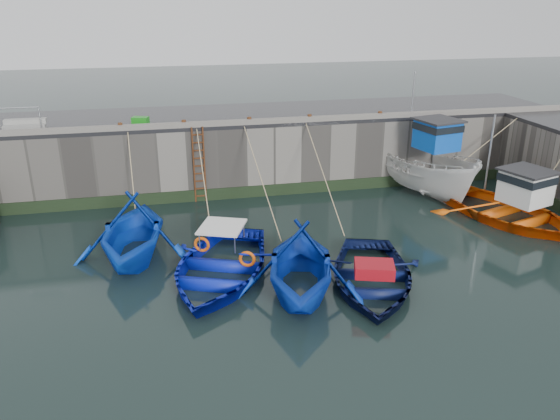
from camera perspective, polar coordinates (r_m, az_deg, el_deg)
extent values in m
plane|color=black|center=(14.88, 2.85, -11.59)|extent=(120.00, 120.00, 0.00)
cube|color=slate|center=(25.62, -4.41, 6.38)|extent=(30.00, 5.00, 3.00)
cube|color=black|center=(25.26, -4.52, 9.84)|extent=(30.00, 5.00, 0.16)
cube|color=slate|center=(22.95, -3.68, 9.16)|extent=(30.00, 0.30, 0.20)
cube|color=black|center=(23.58, -3.44, 1.90)|extent=(30.00, 0.08, 0.50)
cylinder|color=#3F1E0F|center=(22.91, -9.00, 4.63)|extent=(0.07, 0.07, 3.20)
cylinder|color=#3F1E0F|center=(22.94, -7.90, 4.71)|extent=(0.07, 0.07, 3.20)
cube|color=#3F1E0F|center=(23.32, -8.27, 1.48)|extent=(0.44, 0.06, 0.05)
cube|color=#3F1E0F|center=(23.22, -8.31, 2.25)|extent=(0.44, 0.06, 0.05)
cube|color=#3F1E0F|center=(23.11, -8.36, 3.02)|extent=(0.44, 0.06, 0.05)
cube|color=#3F1E0F|center=(23.01, -8.40, 3.80)|extent=(0.44, 0.06, 0.05)
cube|color=#3F1E0F|center=(22.91, -8.44, 4.59)|extent=(0.44, 0.06, 0.05)
cube|color=#3F1E0F|center=(22.82, -8.49, 5.38)|extent=(0.44, 0.06, 0.05)
cube|color=#3F1E0F|center=(22.74, -8.53, 6.18)|extent=(0.44, 0.06, 0.05)
cube|color=#3F1E0F|center=(22.65, -8.58, 6.98)|extent=(0.44, 0.06, 0.05)
cube|color=#3F1E0F|center=(22.58, -8.62, 7.80)|extent=(0.44, 0.06, 0.05)
imported|color=blue|center=(18.91, -14.88, -4.74)|extent=(4.76, 5.31, 2.51)
imported|color=#0C1EBB|center=(17.20, -6.34, -6.84)|extent=(5.85, 6.75, 1.17)
imported|color=#0C34B6|center=(16.25, 2.07, -8.50)|extent=(5.08, 5.54, 2.46)
imported|color=#0B1545|center=(16.85, 9.43, -7.64)|extent=(4.97, 5.92, 1.05)
imported|color=silver|center=(24.89, 14.78, 3.78)|extent=(3.71, 6.71, 2.45)
cube|color=blue|center=(23.98, 16.09, 7.53)|extent=(1.69, 1.77, 1.20)
cube|color=black|center=(23.90, 16.17, 8.34)|extent=(1.76, 1.84, 0.28)
cube|color=#262628|center=(23.85, 16.25, 9.02)|extent=(1.93, 2.01, 0.08)
cylinder|color=#A5A8AD|center=(25.15, 13.63, 10.47)|extent=(0.08, 0.08, 3.00)
imported|color=#FE630D|center=(23.00, 22.65, -0.25)|extent=(5.90, 7.01, 1.24)
cube|color=white|center=(22.28, 24.29, 2.18)|extent=(1.79, 1.86, 1.20)
cube|color=black|center=(22.18, 24.42, 3.04)|extent=(1.87, 1.93, 0.28)
cube|color=#262628|center=(22.10, 24.54, 3.75)|extent=(2.04, 2.11, 0.08)
cylinder|color=#A5A8AD|center=(23.06, 21.07, 5.61)|extent=(0.08, 0.08, 3.00)
cube|color=#178318|center=(23.69, -14.38, 9.05)|extent=(0.75, 0.60, 0.30)
cylinder|color=#A5A8AD|center=(23.51, -23.76, 8.71)|extent=(0.05, 0.05, 1.00)
cylinder|color=#A5A8AD|center=(23.59, -25.73, 9.59)|extent=(1.50, 0.05, 0.05)
cube|color=gray|center=(24.23, -25.16, 7.82)|extent=(1.60, 0.35, 0.18)
cube|color=gray|center=(24.53, -25.07, 8.41)|extent=(1.60, 0.35, 0.18)
cylinder|color=#3F1E0F|center=(22.84, -16.35, 8.39)|extent=(0.18, 0.18, 0.28)
cylinder|color=#3F1E0F|center=(22.80, -10.02, 8.90)|extent=(0.18, 0.18, 0.28)
cylinder|color=#3F1E0F|center=(23.06, -3.23, 9.33)|extent=(0.18, 0.18, 0.28)
cylinder|color=#3F1E0F|center=(23.61, 3.10, 9.61)|extent=(0.18, 0.18, 0.28)
cylinder|color=#3F1E0F|center=(24.64, 10.40, 9.80)|extent=(0.18, 0.18, 0.28)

